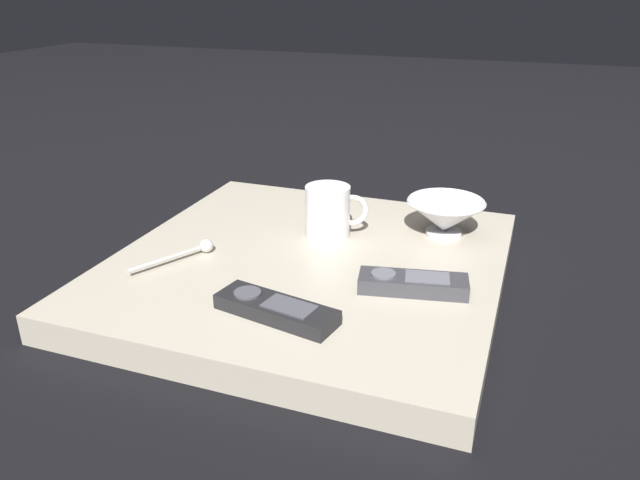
% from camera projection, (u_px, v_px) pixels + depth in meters
% --- Properties ---
extents(ground_plane, '(6.00, 6.00, 0.00)m').
position_uv_depth(ground_plane, '(309.00, 282.00, 1.02)').
color(ground_plane, black).
extents(table, '(0.62, 0.61, 0.05)m').
position_uv_depth(table, '(309.00, 269.00, 1.01)').
color(table, '#B7AD99').
rests_on(table, ground).
extents(cereal_bowl, '(0.14, 0.14, 0.07)m').
position_uv_depth(cereal_bowl, '(445.00, 215.00, 1.07)').
color(cereal_bowl, silver).
rests_on(cereal_bowl, table).
extents(coffee_mug, '(0.08, 0.11, 0.09)m').
position_uv_depth(coffee_mug, '(328.00, 211.00, 1.07)').
color(coffee_mug, white).
rests_on(coffee_mug, table).
extents(teaspoon, '(0.14, 0.08, 0.02)m').
position_uv_depth(teaspoon, '(196.00, 249.00, 1.00)').
color(teaspoon, silver).
rests_on(teaspoon, table).
extents(tv_remote_near, '(0.08, 0.17, 0.03)m').
position_uv_depth(tv_remote_near, '(413.00, 283.00, 0.89)').
color(tv_remote_near, '#38383D').
rests_on(tv_remote_near, table).
extents(tv_remote_far, '(0.09, 0.18, 0.02)m').
position_uv_depth(tv_remote_far, '(276.00, 309.00, 0.83)').
color(tv_remote_far, black).
rests_on(tv_remote_far, table).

